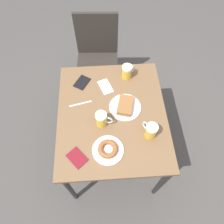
{
  "coord_description": "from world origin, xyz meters",
  "views": [
    {
      "loc": [
        -0.05,
        -0.79,
        2.05
      ],
      "look_at": [
        0.0,
        0.0,
        0.73
      ],
      "focal_mm": 35.0,
      "sensor_mm": 36.0,
      "label": 1
    }
  ],
  "objects": [
    {
      "name": "napkin_folded",
      "position": [
        -0.03,
        0.24,
        0.72
      ],
      "size": [
        0.12,
        0.16,
        0.0
      ],
      "rotation": [
        0.0,
        0.0,
        1.93
      ],
      "color": "white",
      "rests_on": "table"
    },
    {
      "name": "fork",
      "position": [
        -0.23,
        0.1,
        0.72
      ],
      "size": [
        0.16,
        0.05,
        0.0
      ],
      "rotation": [
        0.0,
        0.0,
        1.79
      ],
      "color": "silver",
      "rests_on": "table"
    },
    {
      "name": "table",
      "position": [
        0.0,
        0.0,
        0.65
      ],
      "size": [
        0.77,
        0.92,
        0.71
      ],
      "color": "brown",
      "rests_on": "ground_plane"
    },
    {
      "name": "plate_with_cake",
      "position": [
        0.1,
        0.04,
        0.73
      ],
      "size": [
        0.23,
        0.23,
        0.05
      ],
      "color": "white",
      "rests_on": "table"
    },
    {
      "name": "plate_with_donut",
      "position": [
        -0.04,
        -0.28,
        0.73
      ],
      "size": [
        0.21,
        0.21,
        0.04
      ],
      "color": "white",
      "rests_on": "table"
    },
    {
      "name": "passport_far_edge",
      "position": [
        -0.24,
        -0.31,
        0.72
      ],
      "size": [
        0.15,
        0.15,
        0.01
      ],
      "rotation": [
        0.0,
        0.0,
        0.7
      ],
      "color": "maroon",
      "rests_on": "table"
    },
    {
      "name": "beer_mug_left",
      "position": [
        0.14,
        0.33,
        0.77
      ],
      "size": [
        0.11,
        0.08,
        0.12
      ],
      "color": "gold",
      "rests_on": "table"
    },
    {
      "name": "ground_plane",
      "position": [
        0.0,
        0.0,
        0.0
      ],
      "size": [
        8.0,
        8.0,
        0.0
      ],
      "primitive_type": "plane",
      "color": "#474442"
    },
    {
      "name": "passport_near_edge",
      "position": [
        -0.21,
        0.29,
        0.72
      ],
      "size": [
        0.14,
        0.15,
        0.01
      ],
      "rotation": [
        0.0,
        0.0,
        5.73
      ],
      "color": "black",
      "rests_on": "table"
    },
    {
      "name": "beer_mug_center",
      "position": [
        0.24,
        -0.18,
        0.77
      ],
      "size": [
        0.09,
        0.11,
        0.12
      ],
      "color": "gold",
      "rests_on": "table"
    },
    {
      "name": "beer_mug_right",
      "position": [
        -0.07,
        -0.07,
        0.77
      ],
      "size": [
        0.12,
        0.08,
        0.12
      ],
      "color": "gold",
      "rests_on": "table"
    },
    {
      "name": "chair",
      "position": [
        -0.09,
        0.82,
        0.54
      ],
      "size": [
        0.42,
        0.42,
        0.89
      ],
      "rotation": [
        0.0,
        0.0,
        -0.06
      ],
      "color": "#2D2823",
      "rests_on": "ground_plane"
    }
  ]
}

